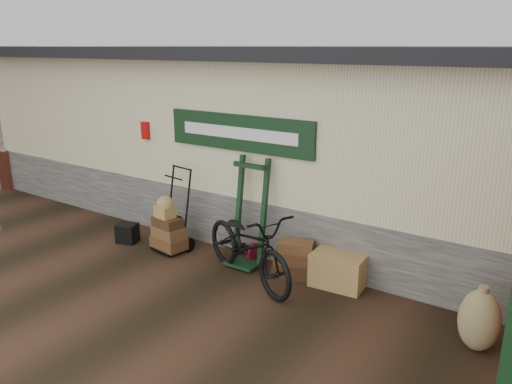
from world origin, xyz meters
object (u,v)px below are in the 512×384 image
black_trunk (127,233)px  porter_trolley (175,209)px  suitcase_stack (294,258)px  bicycle (248,241)px  green_barrow (249,212)px  wicker_hamper (338,270)px

black_trunk → porter_trolley: bearing=16.6°
suitcase_stack → black_trunk: suitcase_stack is taller
bicycle → green_barrow: bearing=56.5°
wicker_hamper → bicycle: (-1.13, -0.56, 0.36)m
green_barrow → black_trunk: (-2.20, -0.47, -0.66)m
wicker_hamper → green_barrow: bearing=-176.9°
porter_trolley → bicycle: porter_trolley is taller
wicker_hamper → bicycle: bearing=-153.4°
green_barrow → wicker_hamper: 1.57m
suitcase_stack → bicycle: 0.75m
green_barrow → black_trunk: size_ratio=5.07×
bicycle → wicker_hamper: bearing=-40.6°
green_barrow → black_trunk: bearing=-167.9°
green_barrow → wicker_hamper: bearing=3.1°
porter_trolley → green_barrow: bearing=17.9°
porter_trolley → green_barrow: (1.31, 0.21, 0.13)m
porter_trolley → bicycle: bearing=-0.8°
wicker_hamper → black_trunk: size_ratio=2.23×
suitcase_stack → black_trunk: size_ratio=1.87×
black_trunk → green_barrow: bearing=12.1°
green_barrow → suitcase_stack: bearing=0.6°
black_trunk → bicycle: size_ratio=0.16×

